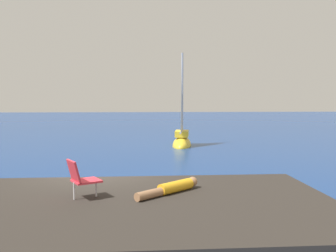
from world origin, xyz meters
The scene contains 7 objects.
ground_plane centered at (0.00, 0.00, 0.00)m, with size 160.00×160.00×0.00m, color navy.
shore_ledge centered at (1.08, -3.04, 0.55)m, with size 8.05×4.80×1.09m, color #2D2823.
boulder_seaward centered at (-1.68, -0.15, 0.00)m, with size 1.30×1.04×0.72m, color #292921.
boulder_inland centered at (-0.13, -0.38, 0.00)m, with size 0.75×0.60×0.41m, color #292726.
sailboat_near centered at (3.95, 14.19, 0.37)m, with size 1.79×3.74×6.80m.
person_sunbather centered at (1.87, -2.45, 1.20)m, with size 1.42×1.26×0.25m.
beach_chair centered at (0.01, -2.76, 1.53)m, with size 0.75×0.71×0.80m.
Camera 1 is at (1.22, -10.20, 3.09)m, focal length 39.55 mm.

